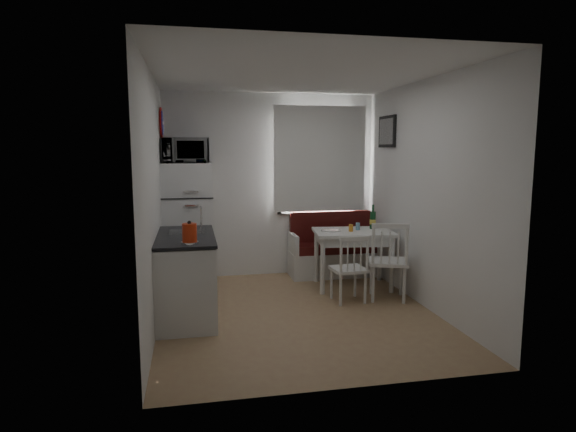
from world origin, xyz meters
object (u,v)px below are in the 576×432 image
(bench, at_px, (333,254))
(dining_table, at_px, (353,237))
(chair_left, at_px, (351,262))
(microwave, at_px, (186,150))
(chair_right, at_px, (391,253))
(fridge, at_px, (188,225))
(wine_bottle, at_px, (373,217))
(kitchen_counter, at_px, (186,275))
(kettle, at_px, (190,233))

(bench, distance_m, dining_table, 0.75)
(chair_left, height_order, microwave, microwave)
(chair_right, bearing_deg, fridge, 171.01)
(fridge, xyz_separation_m, microwave, (0.00, -0.05, 0.98))
(chair_left, xyz_separation_m, wine_bottle, (0.56, 0.75, 0.41))
(chair_right, bearing_deg, wine_bottle, 103.74)
(chair_left, relative_size, chair_right, 0.79)
(bench, relative_size, chair_left, 2.90)
(chair_left, bearing_deg, wine_bottle, 48.89)
(kitchen_counter, relative_size, kettle, 5.88)
(dining_table, bearing_deg, chair_right, -62.55)
(fridge, xyz_separation_m, wine_bottle, (2.43, -0.44, 0.10))
(chair_left, distance_m, chair_right, 0.51)
(bench, bearing_deg, chair_left, -97.86)
(kitchen_counter, bearing_deg, chair_left, 1.55)
(kettle, bearing_deg, kitchen_counter, 95.28)
(bench, height_order, kettle, kettle)
(dining_table, xyz_separation_m, kettle, (-2.09, -1.24, 0.34))
(chair_right, bearing_deg, kitchen_counter, -161.14)
(microwave, relative_size, kettle, 2.60)
(kitchen_counter, xyz_separation_m, bench, (2.07, 1.35, -0.15))
(kitchen_counter, relative_size, dining_table, 1.21)
(chair_right, bearing_deg, microwave, 171.98)
(chair_right, bearing_deg, dining_table, 128.48)
(wine_bottle, bearing_deg, kitchen_counter, -161.79)
(dining_table, relative_size, wine_bottle, 3.33)
(kitchen_counter, xyz_separation_m, microwave, (0.02, 1.19, 1.35))
(dining_table, distance_m, fridge, 2.20)
(bench, distance_m, microwave, 2.55)
(chair_right, bearing_deg, bench, 121.64)
(dining_table, xyz_separation_m, fridge, (-2.12, 0.54, 0.15))
(bench, xyz_separation_m, dining_table, (0.07, -0.65, 0.37))
(microwave, bearing_deg, chair_left, -31.39)
(bench, height_order, dining_table, bench)
(bench, height_order, chair_left, bench)
(microwave, bearing_deg, fridge, 90.00)
(chair_right, height_order, microwave, microwave)
(chair_left, height_order, chair_right, chair_right)
(kitchen_counter, distance_m, dining_table, 2.27)
(kitchen_counter, relative_size, microwave, 2.26)
(microwave, distance_m, wine_bottle, 2.61)
(dining_table, bearing_deg, chair_left, -103.96)
(kitchen_counter, xyz_separation_m, kettle, (0.05, -0.54, 0.56))
(bench, distance_m, kettle, 2.86)
(microwave, height_order, kettle, microwave)
(fridge, height_order, kettle, fridge)
(chair_left, distance_m, fridge, 2.24)
(dining_table, xyz_separation_m, microwave, (-2.12, 0.49, 1.13))
(kettle, bearing_deg, wine_bottle, 29.20)
(dining_table, bearing_deg, fridge, 172.72)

